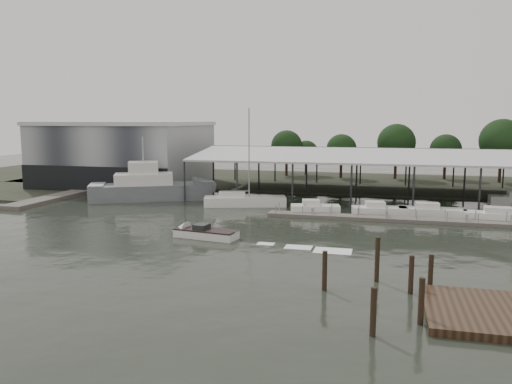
# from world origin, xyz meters

# --- Properties ---
(ground) EXTENTS (200.00, 200.00, 0.00)m
(ground) POSITION_xyz_m (0.00, 0.00, 0.00)
(ground) COLOR #262C24
(ground) RESTS_ON ground
(land_strip_far) EXTENTS (140.00, 30.00, 0.30)m
(land_strip_far) POSITION_xyz_m (0.00, 42.00, 0.10)
(land_strip_far) COLOR #35382A
(land_strip_far) RESTS_ON ground
(land_strip_west) EXTENTS (20.00, 40.00, 0.30)m
(land_strip_west) POSITION_xyz_m (-40.00, 30.00, 0.10)
(land_strip_west) COLOR #35382A
(land_strip_west) RESTS_ON ground
(storage_warehouse) EXTENTS (24.50, 20.50, 10.50)m
(storage_warehouse) POSITION_xyz_m (-28.00, 29.94, 5.29)
(storage_warehouse) COLOR #9A9FA4
(storage_warehouse) RESTS_ON ground
(covered_boat_shed) EXTENTS (58.24, 24.00, 6.96)m
(covered_boat_shed) POSITION_xyz_m (17.00, 28.00, 6.13)
(covered_boat_shed) COLOR silver
(covered_boat_shed) RESTS_ON ground
(trawler_dock) EXTENTS (3.00, 18.00, 0.50)m
(trawler_dock) POSITION_xyz_m (-30.00, 14.00, 0.25)
(trawler_dock) COLOR #646058
(trawler_dock) RESTS_ON ground
(floating_dock) EXTENTS (28.00, 2.00, 1.40)m
(floating_dock) POSITION_xyz_m (15.00, 10.00, 0.20)
(floating_dock) COLOR #646058
(floating_dock) RESTS_ON ground
(grey_trawler) EXTENTS (17.12, 11.52, 8.84)m
(grey_trawler) POSITION_xyz_m (-17.01, 17.11, 1.58)
(grey_trawler) COLOR slate
(grey_trawler) RESTS_ON ground
(white_sailboat) EXTENTS (10.55, 5.41, 12.41)m
(white_sailboat) POSITION_xyz_m (-3.47, 15.11, 0.64)
(white_sailboat) COLOR white
(white_sailboat) RESTS_ON ground
(speedboat_underway) EXTENTS (17.52, 4.66, 2.00)m
(speedboat_underway) POSITION_xyz_m (-2.66, -2.21, 0.39)
(speedboat_underway) COLOR white
(speedboat_underway) RESTS_ON ground
(moored_cruiser_0) EXTENTS (5.91, 3.26, 1.70)m
(moored_cruiser_0) POSITION_xyz_m (5.93, 11.95, 0.61)
(moored_cruiser_0) COLOR white
(moored_cruiser_0) RESTS_ON ground
(moored_cruiser_1) EXTENTS (6.36, 3.12, 1.70)m
(moored_cruiser_1) POSITION_xyz_m (13.14, 12.49, 0.61)
(moored_cruiser_1) COLOR white
(moored_cruiser_1) RESTS_ON ground
(moored_cruiser_2) EXTENTS (7.17, 2.26, 1.70)m
(moored_cruiser_2) POSITION_xyz_m (18.79, 13.23, 0.61)
(moored_cruiser_2) COLOR white
(moored_cruiser_2) RESTS_ON ground
(moored_cruiser_3) EXTENTS (7.84, 2.78, 1.70)m
(moored_cruiser_3) POSITION_xyz_m (25.80, 12.03, 0.61)
(moored_cruiser_3) COLOR white
(moored_cruiser_3) RESTS_ON ground
(mooring_pilings) EXTENTS (6.86, 9.17, 3.64)m
(mooring_pilings) POSITION_xyz_m (14.01, -14.69, 0.99)
(mooring_pilings) COLOR #322419
(mooring_pilings) RESTS_ON ground
(horizon_tree_line) EXTENTS (68.17, 9.58, 10.98)m
(horizon_tree_line) POSITION_xyz_m (25.86, 47.91, 6.15)
(horizon_tree_line) COLOR black
(horizon_tree_line) RESTS_ON ground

